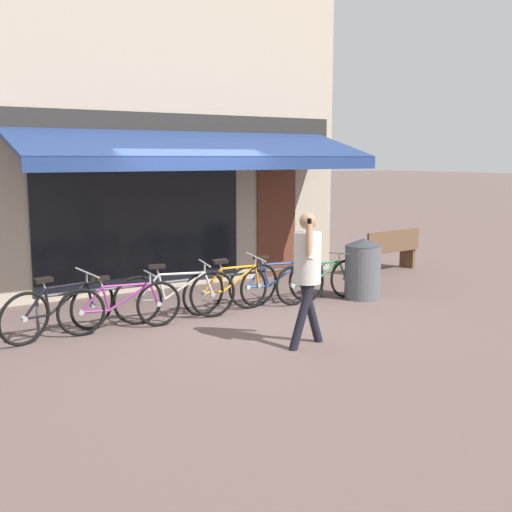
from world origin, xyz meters
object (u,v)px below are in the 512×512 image
at_px(bicycle_green, 319,280).
at_px(bicycle_blue, 277,282).
at_px(bicycle_black, 60,310).
at_px(litter_bin, 363,268).
at_px(bicycle_orange, 232,287).
at_px(bicycle_purple, 121,306).
at_px(pedestrian_adult, 307,264).
at_px(bicycle_silver, 176,295).
at_px(park_bench, 388,249).

bearing_deg(bicycle_green, bicycle_blue, 167.43).
xyz_separation_m(bicycle_black, litter_bin, (4.97, -0.32, 0.13)).
height_order(bicycle_orange, litter_bin, litter_bin).
height_order(bicycle_purple, pedestrian_adult, pedestrian_adult).
relative_size(bicycle_purple, bicycle_green, 0.98).
relative_size(bicycle_purple, bicycle_blue, 0.98).
distance_m(bicycle_blue, bicycle_green, 0.74).
height_order(bicycle_silver, park_bench, park_bench).
bearing_deg(litter_bin, pedestrian_adult, -145.28).
height_order(bicycle_orange, bicycle_blue, bicycle_orange).
xyz_separation_m(bicycle_blue, park_bench, (3.67, 1.28, 0.10)).
bearing_deg(bicycle_blue, bicycle_black, -173.82).
bearing_deg(litter_bin, park_bench, 37.06).
distance_m(bicycle_blue, litter_bin, 1.53).
bearing_deg(bicycle_black, bicycle_orange, -16.27).
distance_m(bicycle_black, bicycle_purple, 0.80).
distance_m(bicycle_black, bicycle_orange, 2.64).
distance_m(bicycle_black, bicycle_silver, 1.66).
bearing_deg(pedestrian_adult, bicycle_silver, -58.42).
bearing_deg(bicycle_blue, litter_bin, -9.53).
relative_size(bicycle_blue, park_bench, 1.08).
relative_size(bicycle_blue, bicycle_green, 1.01).
bearing_deg(litter_bin, bicycle_green, 163.43).
height_order(bicycle_orange, pedestrian_adult, pedestrian_adult).
xyz_separation_m(bicycle_purple, litter_bin, (4.18, -0.21, 0.16)).
distance_m(pedestrian_adult, park_bench, 5.77).
bearing_deg(bicycle_silver, bicycle_green, 8.42).
height_order(bicycle_black, litter_bin, litter_bin).
relative_size(bicycle_orange, park_bench, 1.06).
bearing_deg(bicycle_green, bicycle_orange, 174.92).
bearing_deg(park_bench, bicycle_green, -160.81).
relative_size(bicycle_silver, park_bench, 1.10).
distance_m(bicycle_blue, pedestrian_adult, 2.40).
distance_m(bicycle_black, pedestrian_adult, 3.30).
distance_m(bicycle_blue, park_bench, 3.89).
bearing_deg(pedestrian_adult, bicycle_black, -30.46).
distance_m(bicycle_silver, bicycle_green, 2.57).
relative_size(bicycle_black, bicycle_orange, 0.97).
height_order(bicycle_black, pedestrian_adult, pedestrian_adult).
relative_size(pedestrian_adult, park_bench, 1.04).
xyz_separation_m(pedestrian_adult, litter_bin, (2.45, 1.70, -0.53)).
xyz_separation_m(bicycle_purple, pedestrian_adult, (1.73, -1.91, 0.69)).
xyz_separation_m(bicycle_orange, pedestrian_adult, (-0.12, -2.07, 0.66)).
height_order(bicycle_orange, park_bench, bicycle_orange).
relative_size(bicycle_purple, litter_bin, 1.69).
bearing_deg(bicycle_green, litter_bin, -16.39).
xyz_separation_m(bicycle_purple, bicycle_blue, (2.71, 0.18, 0.01)).
xyz_separation_m(bicycle_silver, bicycle_blue, (1.84, 0.09, -0.02)).
distance_m(pedestrian_adult, litter_bin, 3.03).
bearing_deg(bicycle_purple, bicycle_silver, 10.93).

